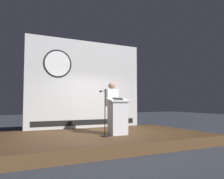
# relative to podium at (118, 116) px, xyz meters

# --- Properties ---
(ground_plane) EXTENTS (40.00, 40.00, 0.00)m
(ground_plane) POSITION_rel_podium_xyz_m (-0.22, 0.44, -0.86)
(ground_plane) COLOR #383D47
(stage_platform) EXTENTS (6.40, 4.00, 0.30)m
(stage_platform) POSITION_rel_podium_xyz_m (-0.22, 0.44, -0.71)
(stage_platform) COLOR brown
(stage_platform) RESTS_ON ground
(banner_display) EXTENTS (4.68, 0.12, 3.46)m
(banner_display) POSITION_rel_podium_xyz_m (-0.24, 2.28, 1.17)
(banner_display) COLOR silver
(banner_display) RESTS_ON stage_platform
(podium) EXTENTS (0.64, 0.50, 1.15)m
(podium) POSITION_rel_podium_xyz_m (0.00, 0.00, 0.00)
(podium) COLOR silver
(podium) RESTS_ON stage_platform
(speaker_person) EXTENTS (0.40, 0.26, 1.65)m
(speaker_person) POSITION_rel_podium_xyz_m (0.02, 0.48, 0.28)
(speaker_person) COLOR black
(speaker_person) RESTS_ON stage_platform
(microphone_stand) EXTENTS (0.24, 0.50, 1.39)m
(microphone_stand) POSITION_rel_podium_xyz_m (-0.50, -0.10, -0.08)
(microphone_stand) COLOR black
(microphone_stand) RESTS_ON stage_platform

